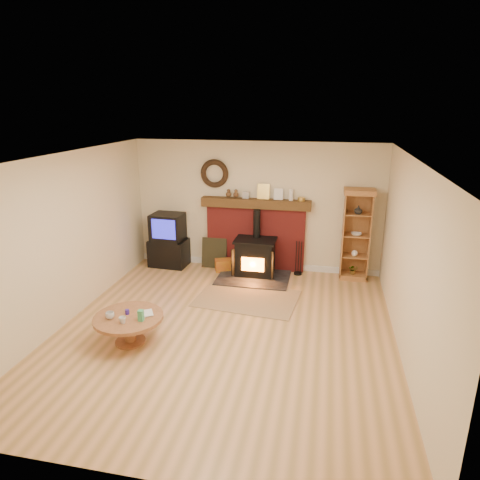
% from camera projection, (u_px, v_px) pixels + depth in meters
% --- Properties ---
extents(ground, '(5.50, 5.50, 0.00)m').
position_uv_depth(ground, '(225.00, 331.00, 6.47)').
color(ground, '#A98046').
rests_on(ground, ground).
extents(room_shell, '(5.02, 5.52, 2.61)m').
position_uv_depth(room_shell, '(224.00, 220.00, 6.03)').
color(room_shell, beige).
rests_on(room_shell, ground).
extents(chimney_breast, '(2.20, 0.22, 1.78)m').
position_uv_depth(chimney_breast, '(256.00, 231.00, 8.71)').
color(chimney_breast, maroon).
rests_on(chimney_breast, ground).
extents(wood_stove, '(1.40, 1.00, 1.31)m').
position_uv_depth(wood_stove, '(255.00, 258.00, 8.46)').
color(wood_stove, black).
rests_on(wood_stove, ground).
extents(area_rug, '(1.85, 1.37, 0.01)m').
position_uv_depth(area_rug, '(247.00, 298.00, 7.54)').
color(area_rug, brown).
rests_on(area_rug, ground).
extents(tv_unit, '(0.80, 0.58, 1.12)m').
position_uv_depth(tv_unit, '(168.00, 241.00, 8.95)').
color(tv_unit, black).
rests_on(tv_unit, ground).
extents(curio_cabinet, '(0.57, 0.41, 1.78)m').
position_uv_depth(curio_cabinet, '(356.00, 234.00, 8.19)').
color(curio_cabinet, '#945D30').
rests_on(curio_cabinet, ground).
extents(firelog_box, '(0.44, 0.36, 0.24)m').
position_uv_depth(firelog_box, '(225.00, 265.00, 8.78)').
color(firelog_box, gold).
rests_on(firelog_box, ground).
extents(leaning_painting, '(0.53, 0.14, 0.63)m').
position_uv_depth(leaning_painting, '(214.00, 253.00, 8.91)').
color(leaning_painting, black).
rests_on(leaning_painting, ground).
extents(fire_tools, '(0.16, 0.16, 0.70)m').
position_uv_depth(fire_tools, '(298.00, 268.00, 8.58)').
color(fire_tools, black).
rests_on(fire_tools, ground).
extents(coffee_table, '(0.98, 0.98, 0.58)m').
position_uv_depth(coffee_table, '(129.00, 321.00, 6.06)').
color(coffee_table, brown).
rests_on(coffee_table, ground).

